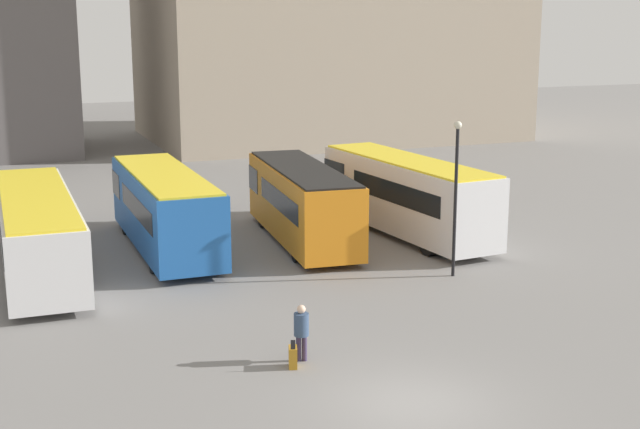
{
  "coord_description": "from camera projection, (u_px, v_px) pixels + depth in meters",
  "views": [
    {
      "loc": [
        -9.47,
        -17.97,
        9.28
      ],
      "look_at": [
        1.54,
        10.14,
        2.48
      ],
      "focal_mm": 50.0,
      "sensor_mm": 36.0,
      "label": 1
    }
  ],
  "objects": [
    {
      "name": "suitcase",
      "position": [
        293.0,
        357.0,
        23.91
      ],
      "size": [
        0.35,
        0.49,
        0.83
      ],
      "rotation": [
        0.0,
        0.0,
        1.26
      ],
      "color": "#B27A1E",
      "rests_on": "ground_plane"
    },
    {
      "name": "bus_2",
      "position": [
        302.0,
        201.0,
        36.95
      ],
      "size": [
        3.32,
        9.85,
        3.15
      ],
      "rotation": [
        0.0,
        0.0,
        1.48
      ],
      "color": "orange",
      "rests_on": "ground_plane"
    },
    {
      "name": "ground_plane",
      "position": [
        413.0,
        403.0,
        21.73
      ],
      "size": [
        160.0,
        160.0,
        0.0
      ],
      "primitive_type": "plane",
      "color": "slate"
    },
    {
      "name": "bus_1",
      "position": [
        165.0,
        208.0,
        35.62
      ],
      "size": [
        2.65,
        10.31,
        3.16
      ],
      "rotation": [
        0.0,
        0.0,
        1.57
      ],
      "color": "#1E56A3",
      "rests_on": "ground_plane"
    },
    {
      "name": "bus_0",
      "position": [
        37.0,
        229.0,
        32.7
      ],
      "size": [
        2.74,
        12.24,
        2.88
      ],
      "rotation": [
        0.0,
        0.0,
        1.56
      ],
      "color": "silver",
      "rests_on": "ground_plane"
    },
    {
      "name": "lamp_post_1",
      "position": [
        456.0,
        186.0,
        31.61
      ],
      "size": [
        0.28,
        0.28,
        5.63
      ],
      "color": "black",
      "rests_on": "ground_plane"
    },
    {
      "name": "bus_3",
      "position": [
        406.0,
        194.0,
        38.05
      ],
      "size": [
        3.48,
        10.74,
        3.3
      ],
      "rotation": [
        0.0,
        0.0,
        1.67
      ],
      "color": "silver",
      "rests_on": "ground_plane"
    },
    {
      "name": "traveler",
      "position": [
        301.0,
        328.0,
        24.22
      ],
      "size": [
        0.52,
        0.52,
        1.6
      ],
      "rotation": [
        0.0,
        0.0,
        1.26
      ],
      "color": "#382D4C",
      "rests_on": "ground_plane"
    }
  ]
}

